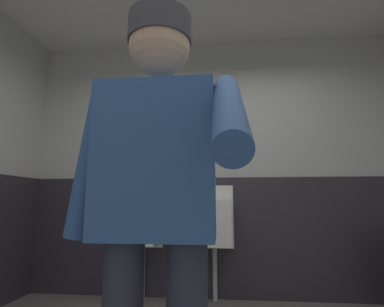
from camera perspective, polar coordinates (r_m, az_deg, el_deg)
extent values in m
cube|color=#B2B2AD|center=(3.30, 3.92, -1.77)|extent=(4.62, 0.12, 2.83)
cube|color=#2D2833|center=(3.21, 4.05, -15.79)|extent=(4.02, 0.03, 1.24)
cube|color=white|center=(3.28, -9.12, -11.94)|extent=(0.40, 0.05, 0.65)
cube|color=white|center=(3.12, -9.94, -12.98)|extent=(0.34, 0.30, 0.45)
cylinder|color=#B7BABF|center=(3.27, -9.03, -6.79)|extent=(0.04, 0.04, 0.24)
cylinder|color=#B7BABF|center=(3.32, -9.57, -21.50)|extent=(0.05, 0.05, 0.55)
cube|color=white|center=(3.18, 4.38, -12.12)|extent=(0.40, 0.05, 0.65)
cube|color=white|center=(3.01, 4.32, -13.22)|extent=(0.34, 0.30, 0.45)
cylinder|color=#B7BABF|center=(3.17, 4.31, -6.79)|extent=(0.04, 0.04, 0.24)
cylinder|color=#B7BABF|center=(3.22, 4.49, -21.99)|extent=(0.05, 0.05, 0.55)
cube|color=#4C4C51|center=(3.01, -3.00, -9.91)|extent=(0.04, 0.40, 0.90)
cube|color=#335999|center=(1.07, -6.77, -1.55)|extent=(0.42, 0.24, 0.55)
cylinder|color=#335999|center=(1.15, -19.20, -1.68)|extent=(0.17, 0.09, 0.56)
cylinder|color=#335999|center=(0.85, 7.11, 8.53)|extent=(0.09, 0.50, 0.39)
sphere|color=#D8AD8C|center=(1.22, -6.34, 20.06)|extent=(0.24, 0.24, 0.24)
cylinder|color=#3F3F47|center=(1.25, -6.28, 22.65)|extent=(0.25, 0.25, 0.11)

